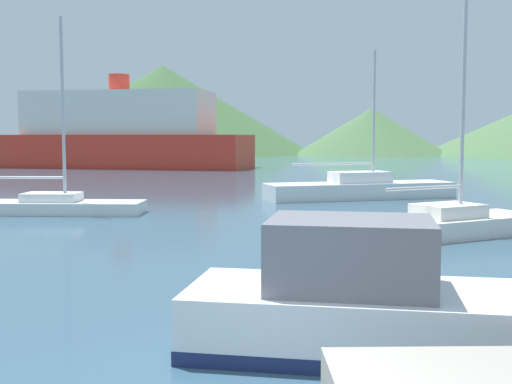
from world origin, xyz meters
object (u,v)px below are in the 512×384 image
(sailboat_middle, at_px, (52,205))
(sailboat_outer, at_px, (448,221))
(motorboat_near, at_px, (418,313))
(sailboat_inner, at_px, (360,188))
(ferry_distant, at_px, (120,134))

(sailboat_middle, height_order, sailboat_outer, sailboat_outer)
(motorboat_near, height_order, sailboat_inner, sailboat_inner)
(sailboat_inner, bearing_deg, ferry_distant, 104.43)
(sailboat_inner, height_order, sailboat_middle, sailboat_middle)
(sailboat_outer, height_order, ferry_distant, sailboat_outer)
(sailboat_outer, bearing_deg, sailboat_middle, 130.18)
(sailboat_middle, bearing_deg, ferry_distant, 100.14)
(motorboat_near, relative_size, sailboat_outer, 0.56)
(sailboat_inner, bearing_deg, sailboat_middle, -170.74)
(sailboat_inner, relative_size, ferry_distant, 0.37)
(motorboat_near, bearing_deg, sailboat_middle, 132.19)
(ferry_distant, bearing_deg, sailboat_inner, -47.27)
(motorboat_near, bearing_deg, sailboat_outer, 81.26)
(sailboat_middle, xyz_separation_m, ferry_distant, (-4.17, 35.91, 2.74))
(sailboat_outer, bearing_deg, motorboat_near, -136.24)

